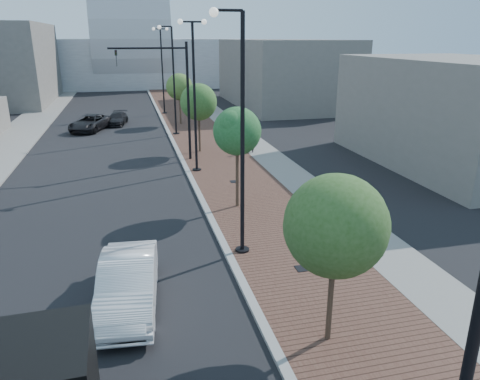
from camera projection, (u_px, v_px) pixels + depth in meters
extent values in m
cube|color=#4C2D23|center=(198.00, 122.00, 46.50)|extent=(7.00, 140.00, 0.12)
cube|color=slate|center=(224.00, 120.00, 47.11)|extent=(2.40, 140.00, 0.13)
cube|color=gray|center=(164.00, 123.00, 45.70)|extent=(0.30, 140.00, 0.14)
cube|color=slate|center=(25.00, 129.00, 42.74)|extent=(4.00, 140.00, 0.12)
cube|color=black|center=(50.00, 375.00, 10.60)|extent=(2.17, 0.52, 1.17)
imported|color=silver|center=(128.00, 283.00, 14.42)|extent=(2.17, 5.10, 1.64)
imported|color=black|center=(90.00, 123.00, 42.03)|extent=(4.09, 5.74, 1.45)
imported|color=black|center=(117.00, 119.00, 44.95)|extent=(2.38, 4.32, 1.18)
imported|color=black|center=(251.00, 143.00, 33.47)|extent=(0.69, 0.51, 1.75)
cylinder|color=black|center=(474.00, 339.00, 5.75)|extent=(0.16, 0.16, 9.00)
cylinder|color=black|center=(242.00, 251.00, 18.23)|extent=(0.56, 0.56, 0.20)
cylinder|color=black|center=(242.00, 141.00, 16.79)|extent=(0.16, 0.16, 9.00)
cylinder|color=black|center=(228.00, 10.00, 15.23)|extent=(1.00, 0.10, 0.10)
sphere|color=silver|center=(214.00, 12.00, 15.14)|extent=(0.32, 0.32, 0.32)
cylinder|color=black|center=(197.00, 170.00, 29.27)|extent=(0.56, 0.56, 0.20)
cylinder|color=black|center=(195.00, 100.00, 27.82)|extent=(0.16, 0.16, 9.00)
cylinder|color=black|center=(192.00, 22.00, 26.39)|extent=(1.40, 0.10, 0.10)
sphere|color=silver|center=(180.00, 22.00, 26.23)|extent=(0.32, 0.32, 0.32)
sphere|color=silver|center=(204.00, 22.00, 26.54)|extent=(0.32, 0.32, 0.32)
cylinder|color=black|center=(176.00, 134.00, 40.31)|extent=(0.56, 0.56, 0.20)
cylinder|color=black|center=(174.00, 82.00, 38.86)|extent=(0.16, 0.16, 9.00)
cylinder|color=black|center=(165.00, 26.00, 37.31)|extent=(1.00, 0.10, 0.10)
sphere|color=silver|center=(159.00, 27.00, 37.22)|extent=(0.32, 0.32, 0.32)
cylinder|color=black|center=(165.00, 113.00, 51.34)|extent=(0.56, 0.56, 0.20)
cylinder|color=black|center=(162.00, 72.00, 49.90)|extent=(0.16, 0.16, 9.00)
cylinder|color=black|center=(160.00, 29.00, 48.46)|extent=(1.40, 0.10, 0.10)
sphere|color=silver|center=(154.00, 29.00, 48.30)|extent=(0.32, 0.32, 0.32)
sphere|color=silver|center=(167.00, 29.00, 48.62)|extent=(0.32, 0.32, 0.32)
cylinder|color=black|center=(188.00, 103.00, 30.78)|extent=(0.18, 0.18, 8.00)
cylinder|color=black|center=(148.00, 48.00, 29.06)|extent=(5.00, 0.12, 0.12)
imported|color=black|center=(116.00, 58.00, 28.80)|extent=(0.16, 0.20, 1.00)
cylinder|color=#382619|center=(331.00, 290.00, 12.44)|extent=(0.16, 0.16, 3.35)
sphere|color=#2B4F1B|center=(336.00, 226.00, 11.83)|extent=(2.77, 2.77, 2.77)
sphere|color=#2B4F1B|center=(344.00, 228.00, 12.27)|extent=(1.94, 1.94, 1.94)
sphere|color=#2B4F1B|center=(331.00, 219.00, 11.37)|extent=(1.66, 1.66, 1.66)
cylinder|color=#382619|center=(237.00, 173.00, 22.50)|extent=(0.16, 0.16, 3.70)
sphere|color=#1E5924|center=(237.00, 131.00, 21.82)|extent=(2.34, 2.34, 2.34)
sphere|color=#1E5924|center=(244.00, 135.00, 22.27)|extent=(1.64, 1.64, 1.64)
sphere|color=#1E5924|center=(232.00, 125.00, 21.36)|extent=(1.40, 1.40, 1.40)
cylinder|color=#382619|center=(199.00, 130.00, 33.56)|extent=(0.16, 0.16, 3.55)
sphere|color=#2C5B1F|center=(199.00, 102.00, 32.91)|extent=(2.68, 2.68, 2.68)
sphere|color=#2C5B1F|center=(203.00, 105.00, 33.36)|extent=(1.88, 1.88, 1.88)
sphere|color=#2C5B1F|center=(195.00, 98.00, 32.45)|extent=(1.61, 1.61, 1.61)
cylinder|color=#382619|center=(180.00, 107.00, 44.61)|extent=(0.16, 0.16, 3.46)
sphere|color=#3E6422|center=(179.00, 87.00, 43.98)|extent=(2.57, 2.57, 2.57)
sphere|color=#3E6422|center=(183.00, 89.00, 44.43)|extent=(1.80, 1.80, 1.80)
sphere|color=#3E6422|center=(176.00, 83.00, 43.53)|extent=(1.54, 1.54, 1.54)
cube|color=#A0A4AA|center=(132.00, 61.00, 85.38)|extent=(50.00, 28.00, 8.00)
cube|color=#67635D|center=(283.00, 73.00, 57.28)|extent=(12.00, 22.00, 8.00)
cube|color=slate|center=(458.00, 112.00, 30.30)|extent=(10.00, 16.00, 7.00)
cube|color=black|center=(302.00, 268.00, 16.79)|extent=(0.50, 0.50, 0.02)
cube|color=black|center=(235.00, 181.00, 26.91)|extent=(0.50, 0.50, 0.02)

